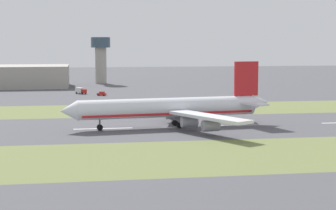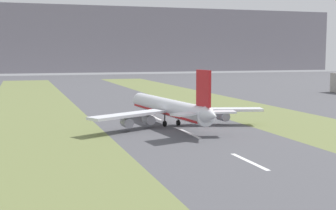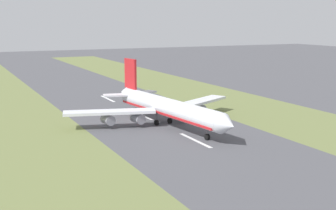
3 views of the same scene
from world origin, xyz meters
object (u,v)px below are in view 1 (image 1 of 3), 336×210
Objects in this scene: control_tower at (101,55)px; airplane_main_jet at (174,108)px; terminal_building at (6,77)px; apron_car at (102,94)px; service_truck at (81,91)px.

airplane_main_jet is at bearing -175.22° from control_tower.
control_tower is (20.71, -55.13, 11.59)m from terminal_building.
airplane_main_jet reaches higher than apron_car.
control_tower is 6.09× the size of apron_car.
service_truck is at bearing -138.23° from terminal_building.
apron_car is (104.58, 18.16, -5.02)m from airplane_main_jet.
control_tower is at bearing -69.41° from terminal_building.
terminal_building is 14.98× the size of apron_car.
terminal_building is 78.35m from apron_car.
service_truck is 1.24× the size of apron_car.
control_tower is at bearing -10.68° from service_truck.
terminal_building is at bearing 42.00° from apron_car.
control_tower is at bearing -2.05° from apron_car.
airplane_main_jet is 0.95× the size of terminal_building.
apron_car is (-58.10, -52.31, -5.23)m from terminal_building.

